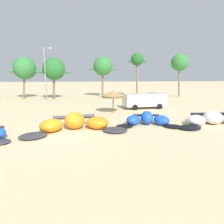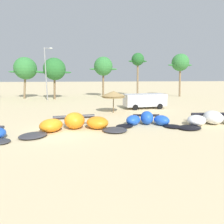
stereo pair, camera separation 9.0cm
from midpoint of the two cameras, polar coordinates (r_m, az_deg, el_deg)
name	(u,v)px [view 1 (the left image)]	position (r m, az deg, el deg)	size (l,w,h in m)	color
ground_plane	(59,131)	(14.84, -15.65, -5.62)	(260.00, 260.00, 0.00)	beige
kite_left_of_center	(75,124)	(14.87, -11.19, -3.44)	(7.95, 4.05, 1.27)	#333338
kite_center	(147,120)	(16.29, 10.40, -2.37)	(5.55, 2.99, 1.14)	black
kite_right_of_center	(215,120)	(18.27, 28.36, -2.05)	(7.63, 3.81, 1.15)	black
beach_umbrella_middle	(113,94)	(21.23, 0.22, 5.37)	(2.62, 2.62, 2.46)	brown
parked_van	(144,100)	(24.57, 9.33, 3.61)	(5.44, 2.67, 1.84)	silver
palm_left_of_gap	(25,69)	(38.10, -24.79, 11.74)	(5.90, 3.93, 7.40)	#7F6647
palm_center_left	(54,69)	(35.41, -17.10, 12.16)	(5.77, 3.85, 7.21)	brown
palm_center_right	(103,67)	(37.89, -2.88, 13.45)	(5.41, 3.61, 7.75)	brown
palm_right_of_gap	(137,60)	(39.15, 7.47, 15.06)	(3.71, 2.47, 8.56)	#7F6647
palm_right	(179,63)	(40.70, 19.51, 13.70)	(4.99, 3.33, 8.37)	#7F6647
lamppost_west_center	(46,71)	(34.17, -19.33, 11.42)	(1.42, 0.24, 8.70)	gray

